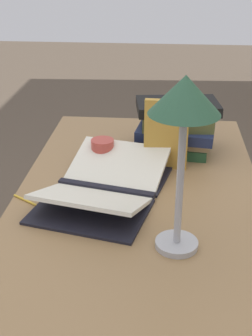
% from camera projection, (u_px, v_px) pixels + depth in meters
% --- Properties ---
extents(reading_desk, '(1.29, 0.76, 0.72)m').
position_uv_depth(reading_desk, '(139.00, 215.00, 1.52)').
color(reading_desk, '#937047').
rests_on(reading_desk, ground_plane).
extents(open_book, '(0.56, 0.43, 0.08)m').
position_uv_depth(open_book, '(106.00, 185.00, 1.45)').
color(open_book, black).
rests_on(open_book, reading_desk).
extents(book_stack_tall, '(0.24, 0.31, 0.19)m').
position_uv_depth(book_stack_tall, '(177.00, 126.00, 1.71)').
color(book_stack_tall, '#234C2D').
rests_on(book_stack_tall, reading_desk).
extents(book_standing_upright, '(0.03, 0.15, 0.24)m').
position_uv_depth(book_standing_upright, '(166.00, 135.00, 1.57)').
color(book_standing_upright, '#BC8933').
rests_on(book_standing_upright, reading_desk).
extents(reading_lamp, '(0.17, 0.17, 0.45)m').
position_uv_depth(reading_lamp, '(184.00, 111.00, 1.04)').
color(reading_lamp, '#ADADB2').
rests_on(reading_lamp, reading_desk).
extents(coffee_mug, '(0.11, 0.08, 0.09)m').
position_uv_depth(coffee_mug, '(103.00, 152.00, 1.62)').
color(coffee_mug, '#B74238').
rests_on(coffee_mug, reading_desk).
extents(pencil, '(0.09, 0.14, 0.01)m').
position_uv_depth(pencil, '(32.00, 203.00, 1.39)').
color(pencil, gold).
rests_on(pencil, reading_desk).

